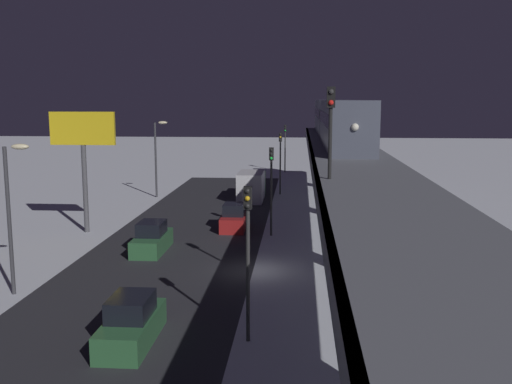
% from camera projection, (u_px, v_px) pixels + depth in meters
% --- Properties ---
extents(ground_plane, '(240.00, 240.00, 0.00)m').
position_uv_depth(ground_plane, '(250.00, 271.00, 33.90)').
color(ground_plane, silver).
extents(avenue_asphalt, '(11.00, 80.33, 0.01)m').
position_uv_depth(avenue_asphalt, '(159.00, 269.00, 34.29)').
color(avenue_asphalt, '#28282D').
rests_on(avenue_asphalt, ground_plane).
extents(elevated_railway, '(5.00, 80.33, 6.32)m').
position_uv_depth(elevated_railway, '(355.00, 178.00, 32.60)').
color(elevated_railway, slate).
rests_on(elevated_railway, ground_plane).
extents(subway_train, '(2.94, 36.87, 3.40)m').
position_uv_depth(subway_train, '(336.00, 118.00, 51.99)').
color(subway_train, '#4C5160').
rests_on(subway_train, elevated_railway).
extents(rail_signal, '(0.36, 0.41, 4.00)m').
position_uv_depth(rail_signal, '(331.00, 117.00, 25.31)').
color(rail_signal, black).
rests_on(rail_signal, elevated_railway).
extents(sedan_green, '(1.80, 4.68, 1.97)m').
position_uv_depth(sedan_green, '(131.00, 324.00, 23.75)').
color(sedan_green, '#2D6038').
rests_on(sedan_green, ground_plane).
extents(sedan_green_2, '(1.80, 4.63, 1.97)m').
position_uv_depth(sedan_green_2, '(152.00, 239.00, 38.05)').
color(sedan_green_2, '#2D6038').
rests_on(sedan_green_2, ground_plane).
extents(sedan_red, '(1.80, 4.09, 1.97)m').
position_uv_depth(sedan_red, '(234.00, 219.00, 44.58)').
color(sedan_red, '#A51E1E').
rests_on(sedan_red, ground_plane).
extents(box_truck, '(2.40, 7.40, 2.80)m').
position_uv_depth(box_truck, '(252.00, 186.00, 58.07)').
color(box_truck, '#2D6038').
rests_on(box_truck, ground_plane).
extents(traffic_light_near, '(0.32, 0.44, 6.40)m').
position_uv_depth(traffic_light_near, '(248.00, 241.00, 23.37)').
color(traffic_light_near, '#2D2D2D').
rests_on(traffic_light_near, ground_plane).
extents(traffic_light_mid, '(0.32, 0.44, 6.40)m').
position_uv_depth(traffic_light_mid, '(271.00, 178.00, 41.95)').
color(traffic_light_mid, '#2D2D2D').
rests_on(traffic_light_mid, ground_plane).
extents(traffic_light_far, '(0.32, 0.44, 6.40)m').
position_uv_depth(traffic_light_far, '(280.00, 154.00, 60.53)').
color(traffic_light_far, '#2D2D2D').
rests_on(traffic_light_far, ground_plane).
extents(traffic_light_distant, '(0.32, 0.44, 6.40)m').
position_uv_depth(traffic_light_distant, '(285.00, 141.00, 79.10)').
color(traffic_light_distant, '#2D2D2D').
rests_on(traffic_light_distant, ground_plane).
extents(commercial_billboard, '(4.80, 0.36, 8.90)m').
position_uv_depth(commercial_billboard, '(83.00, 140.00, 42.72)').
color(commercial_billboard, '#4C4C51').
rests_on(commercial_billboard, ground_plane).
extents(street_lamp_near, '(1.35, 0.44, 7.65)m').
position_uv_depth(street_lamp_near, '(12.00, 201.00, 29.07)').
color(street_lamp_near, '#38383D').
rests_on(street_lamp_near, ground_plane).
extents(street_lamp_far, '(1.35, 0.44, 7.65)m').
position_uv_depth(street_lamp_far, '(158.00, 150.00, 58.62)').
color(street_lamp_far, '#38383D').
rests_on(street_lamp_far, ground_plane).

